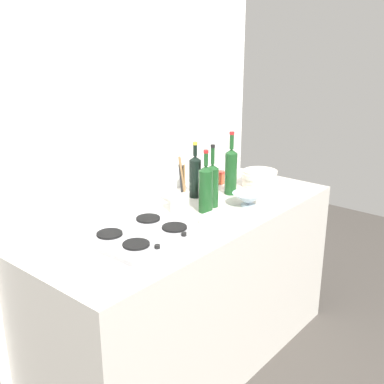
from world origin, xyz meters
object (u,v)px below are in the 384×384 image
at_px(plate_stack, 259,178).
at_px(wine_bottle_leftmost, 212,184).
at_px(stovetop_hob, 143,233).
at_px(wine_bottle_mid_right, 206,188).
at_px(utensil_crock, 180,201).
at_px(wine_bottle_mid_left, 231,170).
at_px(condiment_jar_front, 220,177).
at_px(mixing_bowl, 248,199).
at_px(butter_dish, 216,220).
at_px(wine_bottle_rightmost, 195,176).

bearing_deg(plate_stack, wine_bottle_leftmost, -179.96).
distance_m(stovetop_hob, wine_bottle_leftmost, 0.54).
bearing_deg(wine_bottle_mid_right, utensil_crock, 138.11).
relative_size(wine_bottle_leftmost, wine_bottle_mid_left, 0.93).
distance_m(wine_bottle_mid_right, condiment_jar_front, 0.52).
height_order(wine_bottle_leftmost, wine_bottle_mid_left, wine_bottle_mid_left).
xyz_separation_m(stovetop_hob, plate_stack, (1.00, 0.01, 0.03)).
bearing_deg(mixing_bowl, butter_dish, -173.45).
distance_m(wine_bottle_leftmost, butter_dish, 0.30).
distance_m(wine_bottle_mid_left, wine_bottle_mid_right, 0.33).
bearing_deg(condiment_jar_front, wine_bottle_leftmost, -148.95).
bearing_deg(plate_stack, mixing_bowl, -156.65).
bearing_deg(wine_bottle_leftmost, mixing_bowl, -50.49).
bearing_deg(wine_bottle_mid_left, mixing_bowl, -119.42).
height_order(wine_bottle_rightmost, butter_dish, wine_bottle_rightmost).
bearing_deg(butter_dish, wine_bottle_mid_left, 27.83).
bearing_deg(wine_bottle_mid_right, wine_bottle_rightmost, 52.69).
height_order(wine_bottle_rightmost, utensil_crock, wine_bottle_rightmost).
xyz_separation_m(wine_bottle_mid_right, mixing_bowl, (0.21, -0.13, -0.09)).
distance_m(stovetop_hob, condiment_jar_front, 0.91).
distance_m(plate_stack, condiment_jar_front, 0.24).
distance_m(wine_bottle_rightmost, butter_dish, 0.46).
bearing_deg(wine_bottle_leftmost, butter_dish, -138.20).
bearing_deg(utensil_crock, wine_bottle_leftmost, -18.67).
height_order(wine_bottle_mid_right, utensil_crock, wine_bottle_mid_right).
height_order(wine_bottle_leftmost, wine_bottle_rightmost, wine_bottle_leftmost).
distance_m(butter_dish, condiment_jar_front, 0.70).
height_order(wine_bottle_mid_left, butter_dish, wine_bottle_mid_left).
distance_m(plate_stack, mixing_bowl, 0.38).
relative_size(stovetop_hob, wine_bottle_rightmost, 1.53).
xyz_separation_m(wine_bottle_rightmost, mixing_bowl, (0.06, -0.32, -0.09)).
bearing_deg(wine_bottle_rightmost, wine_bottle_mid_left, -34.74).
bearing_deg(butter_dish, mixing_bowl, 6.55).
bearing_deg(wine_bottle_rightmost, utensil_crock, -156.96).
relative_size(plate_stack, mixing_bowl, 1.23).
relative_size(plate_stack, condiment_jar_front, 2.77).
bearing_deg(utensil_crock, butter_dish, -95.29).
height_order(plate_stack, wine_bottle_mid_left, wine_bottle_mid_left).
distance_m(stovetop_hob, wine_bottle_rightmost, 0.62).
height_order(stovetop_hob, wine_bottle_rightmost, wine_bottle_rightmost).
bearing_deg(plate_stack, butter_dish, -164.54).
relative_size(wine_bottle_mid_left, condiment_jar_front, 4.71).
xyz_separation_m(wine_bottle_mid_left, wine_bottle_rightmost, (-0.18, 0.12, -0.02)).
bearing_deg(plate_stack, utensil_crock, 174.55).
xyz_separation_m(wine_bottle_mid_left, wine_bottle_mid_right, (-0.32, -0.07, -0.01)).
relative_size(plate_stack, wine_bottle_mid_right, 0.65).
bearing_deg(wine_bottle_rightmost, wine_bottle_mid_right, -127.31).
xyz_separation_m(stovetop_hob, butter_dish, (0.31, -0.18, 0.02)).
relative_size(plate_stack, wine_bottle_leftmost, 0.63).
distance_m(wine_bottle_mid_left, wine_bottle_rightmost, 0.21).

